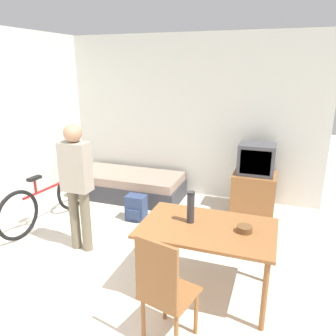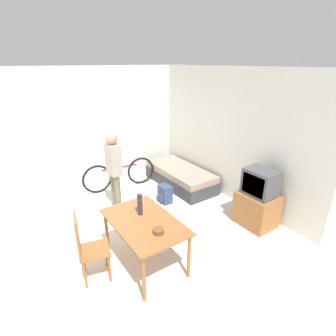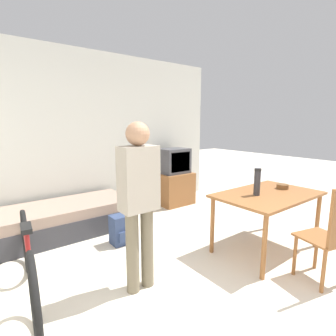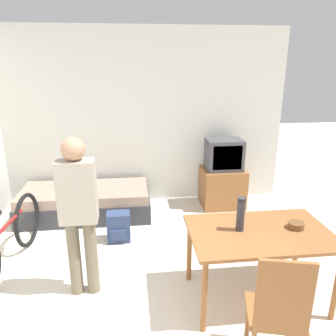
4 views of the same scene
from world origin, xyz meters
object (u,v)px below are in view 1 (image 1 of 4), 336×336
object	(u,v)px
person_standing	(77,180)
thermos_flask	(191,206)
dining_table	(207,234)
wooden_chair	(163,289)
tv	(255,182)
daybed	(128,185)
bicycle	(48,200)
mate_bowl	(244,229)
backpack	(136,208)

from	to	relation	value
person_standing	thermos_flask	xyz separation A→B (m)	(1.46, -0.24, -0.01)
dining_table	person_standing	bearing A→B (deg)	170.30
wooden_chair	thermos_flask	world-z (taller)	thermos_flask
tv	wooden_chair	distance (m)	2.97
person_standing	dining_table	bearing A→B (deg)	-9.70
daybed	tv	bearing A→B (deg)	3.75
tv	person_standing	size ratio (longest dim) A/B	0.68
bicycle	person_standing	xyz separation A→B (m)	(0.86, -0.47, 0.57)
bicycle	thermos_flask	distance (m)	2.48
tv	mate_bowl	size ratio (longest dim) A/B	7.44
bicycle	tv	bearing A→B (deg)	27.01
wooden_chair	backpack	size ratio (longest dim) A/B	2.61
bicycle	mate_bowl	distance (m)	2.96
tv	backpack	world-z (taller)	tv
thermos_flask	backpack	distance (m)	1.80
bicycle	mate_bowl	size ratio (longest dim) A/B	11.88
daybed	dining_table	xyz separation A→B (m)	(1.83, -2.02, 0.43)
wooden_chair	dining_table	bearing A→B (deg)	78.33
daybed	dining_table	world-z (taller)	dining_table
dining_table	person_standing	distance (m)	1.68
daybed	person_standing	world-z (taller)	person_standing
thermos_flask	backpack	world-z (taller)	thermos_flask
person_standing	backpack	world-z (taller)	person_standing
daybed	bicycle	bearing A→B (deg)	-117.54
tv	mate_bowl	world-z (taller)	tv
mate_bowl	tv	bearing A→B (deg)	92.11
tv	wooden_chair	world-z (taller)	tv
mate_bowl	backpack	bearing A→B (deg)	144.01
wooden_chair	thermos_flask	bearing A→B (deg)	91.22
backpack	bicycle	bearing A→B (deg)	-157.32
daybed	dining_table	distance (m)	2.76
bicycle	backpack	world-z (taller)	bicycle
dining_table	bicycle	world-z (taller)	bicycle
person_standing	backpack	xyz separation A→B (m)	(0.30, 0.95, -0.72)
wooden_chair	mate_bowl	bearing A→B (deg)	57.58
mate_bowl	backpack	distance (m)	2.15
tv	bicycle	size ratio (longest dim) A/B	0.63
tv	wooden_chair	xyz separation A→B (m)	(-0.43, -2.94, 0.07)
tv	backpack	xyz separation A→B (m)	(-1.60, -0.92, -0.29)
person_standing	mate_bowl	xyz separation A→B (m)	(1.98, -0.27, -0.16)
daybed	mate_bowl	xyz separation A→B (m)	(2.18, -2.00, 0.54)
dining_table	bicycle	xyz separation A→B (m)	(-2.50, 0.74, -0.30)
daybed	mate_bowl	distance (m)	3.01
tv	person_standing	world-z (taller)	person_standing
tv	mate_bowl	bearing A→B (deg)	-87.89
dining_table	backpack	bearing A→B (deg)	137.21
thermos_flask	mate_bowl	xyz separation A→B (m)	(0.53, -0.03, -0.14)
wooden_chair	backpack	distance (m)	2.36
wooden_chair	person_standing	size ratio (longest dim) A/B	0.63
daybed	mate_bowl	bearing A→B (deg)	-42.56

